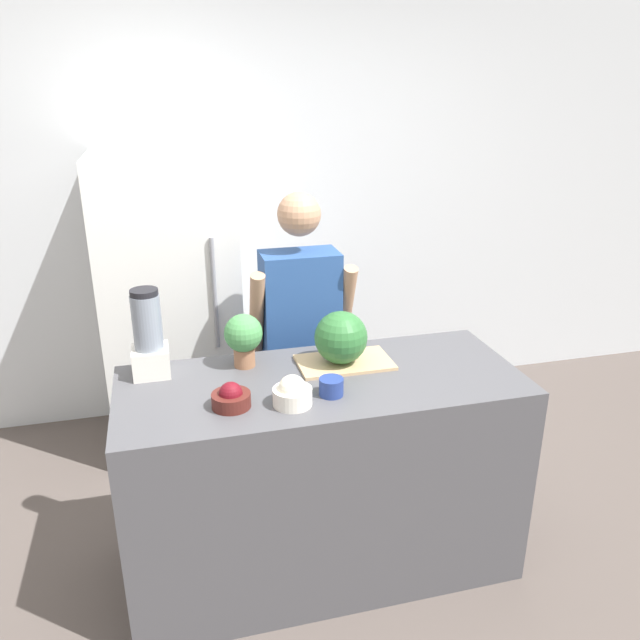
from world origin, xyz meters
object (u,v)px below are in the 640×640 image
object	(u,v)px
bowl_cherries	(231,398)
potted_plant	(243,336)
refrigerator	(171,306)
watermelon	(341,338)
person	(301,346)
bowl_cream	(292,393)
bowl_small_blue	(332,387)
blender	(149,338)

from	to	relation	value
bowl_cherries	potted_plant	bearing A→B (deg)	73.82
refrigerator	watermelon	xyz separation A→B (m)	(0.68, -1.16, 0.20)
refrigerator	watermelon	size ratio (longest dim) A/B	7.55
person	bowl_cream	xyz separation A→B (m)	(-0.21, -0.78, 0.16)
bowl_cherries	potted_plant	distance (m)	0.38
bowl_small_blue	blender	world-z (taller)	blender
person	bowl_cherries	size ratio (longest dim) A/B	10.75
blender	potted_plant	world-z (taller)	blender
bowl_cherries	bowl_small_blue	bearing A→B (deg)	-0.56
watermelon	bowl_cherries	world-z (taller)	watermelon
refrigerator	person	size ratio (longest dim) A/B	1.08
bowl_small_blue	blender	xyz separation A→B (m)	(-0.68, 0.37, 0.13)
refrigerator	blender	size ratio (longest dim) A/B	4.60
bowl_cherries	blender	size ratio (longest dim) A/B	0.40
person	watermelon	xyz separation A→B (m)	(0.07, -0.49, 0.24)
person	watermelon	distance (m)	0.55
bowl_small_blue	blender	size ratio (longest dim) A/B	0.26
refrigerator	watermelon	distance (m)	1.36
watermelon	bowl_small_blue	world-z (taller)	watermelon
watermelon	bowl_cream	size ratio (longest dim) A/B	1.52
bowl_cream	blender	bearing A→B (deg)	141.80
blender	potted_plant	bearing A→B (deg)	-2.09
potted_plant	bowl_cream	bearing A→B (deg)	-72.07
potted_plant	bowl_cherries	bearing A→B (deg)	-106.18
bowl_cream	bowl_small_blue	world-z (taller)	bowl_cream
bowl_cream	bowl_cherries	bearing A→B (deg)	169.46
watermelon	potted_plant	world-z (taller)	watermelon
bowl_cream	potted_plant	world-z (taller)	potted_plant
bowl_cream	person	bearing A→B (deg)	74.89
bowl_cherries	bowl_cream	xyz separation A→B (m)	(0.23, -0.04, 0.01)
person	watermelon	world-z (taller)	person
person	bowl_small_blue	xyz separation A→B (m)	(-0.05, -0.74, 0.14)
bowl_cream	bowl_small_blue	size ratio (longest dim) A/B	1.56
refrigerator	potted_plant	world-z (taller)	refrigerator
blender	bowl_cream	bearing A→B (deg)	-38.20
bowl_small_blue	blender	bearing A→B (deg)	151.69
refrigerator	bowl_cherries	world-z (taller)	refrigerator
watermelon	blender	size ratio (longest dim) A/B	0.61
refrigerator	bowl_cream	xyz separation A→B (m)	(0.40, -1.45, 0.12)
blender	refrigerator	bearing A→B (deg)	84.05
watermelon	bowl_cherries	size ratio (longest dim) A/B	1.54
watermelon	bowl_cream	distance (m)	0.41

